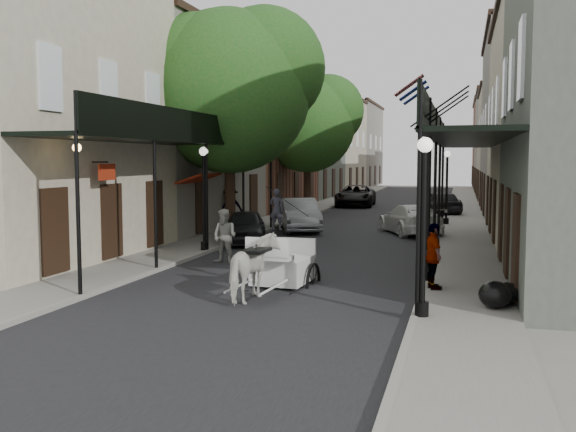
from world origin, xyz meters
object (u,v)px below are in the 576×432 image
Objects in this scene: lamppost_right_far at (447,186)px; pedestrian_sidewalk_right at (434,256)px; horse at (254,268)px; car_left_near at (245,227)px; car_right_far at (441,203)px; carriage at (288,245)px; lamppost_left at (204,197)px; lamppost_right_near at (424,224)px; tree_near at (240,85)px; car_left_mid at (299,215)px; pedestrian_sidewalk_left at (231,208)px; car_left_far at (356,196)px; tree_far at (314,120)px; car_right_near at (410,219)px; pedestrian_walking at (225,236)px.

lamppost_right_far is 2.22× the size of pedestrian_sidewalk_right.
horse reaches higher than car_left_near.
car_right_far is at bearing 93.92° from lamppost_right_far.
carriage reaches higher than car_left_near.
lamppost_left is 3.34m from car_left_near.
car_right_far is at bearing 91.05° from lamppost_right_near.
tree_near is 2.07× the size of car_left_mid.
lamppost_left is 0.94× the size of car_left_near.
pedestrian_sidewalk_left is at bearing 34.29° from car_right_far.
car_left_far is (1.50, 24.76, -1.27)m from lamppost_left.
horse is 0.47× the size of car_left_near.
lamppost_left is 2.22× the size of pedestrian_sidewalk_right.
lamppost_left reaches higher than carriage.
pedestrian_sidewalk_right reaches higher than car_left_near.
tree_far is 13.30m from car_right_near.
lamppost_right_far is 17.01m from carriage.
tree_near reaches higher than pedestrian_sidewalk_right.
horse is at bearing -88.27° from car_left_far.
lamppost_right_near is 0.86× the size of car_right_far.
pedestrian_sidewalk_left is at bearing -154.70° from lamppost_right_far.
pedestrian_walking is at bearing 138.04° from lamppost_right_near.
carriage is 1.49× the size of pedestrian_walking.
car_right_near is (6.80, 3.82, -5.81)m from tree_near.
lamppost_right_near is 9.01m from pedestrian_walking.
lamppost_right_far is 17.13m from pedestrian_sidewalk_right.
tree_near reaches higher than lamppost_right_far.
car_right_near is at bearing 83.03° from carriage.
tree_near reaches higher than car_left_mid.
tree_far is at bearing 90.19° from tree_near.
car_right_near is at bearing 67.38° from car_right_far.
horse is 2.48m from carriage.
pedestrian_walking is 0.32× the size of car_left_far.
car_left_near is at bearing 15.40° from car_right_near.
car_right_near is at bearing -12.65° from pedestrian_sidewalk_right.
carriage is at bearing -103.09° from lamppost_right_far.
pedestrian_walking is 7.41m from pedestrian_sidewalk_right.
pedestrian_walking is (1.56, -2.03, -1.16)m from lamppost_left.
car_left_near is at bearing 120.69° from carriage.
lamppost_left is 0.79× the size of car_right_near.
car_left_mid reaches higher than car_right_near.
car_left_mid is at bearing -23.48° from car_right_near.
car_left_near is 0.91× the size of car_right_far.
lamppost_left is at bearing 135.71° from lamppost_right_near.
car_right_near is (2.50, 15.00, -0.11)m from horse.
lamppost_right_near is 3.10m from pedestrian_sidewalk_right.
horse is at bearing 165.97° from lamppost_right_near.
lamppost_right_near is 1.89× the size of pedestrian_sidewalk_left.
lamppost_right_far is 4.49m from car_right_near.
pedestrian_sidewalk_right reaches higher than pedestrian_walking.
car_left_far is at bearing -137.74° from pedestrian_sidewalk_left.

